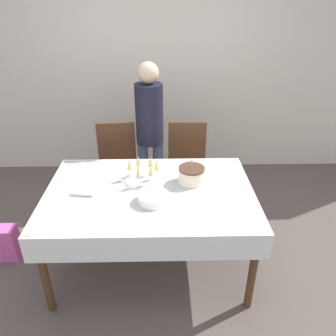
{
  "coord_description": "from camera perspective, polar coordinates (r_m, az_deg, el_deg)",
  "views": [
    {
      "loc": [
        0.1,
        -2.2,
        2.15
      ],
      "look_at": [
        0.15,
        0.15,
        0.87
      ],
      "focal_mm": 35.0,
      "sensor_mm": 36.0,
      "label": 1
    }
  ],
  "objects": [
    {
      "name": "ground_plane",
      "position": [
        3.08,
        -2.84,
        -15.91
      ],
      "size": [
        12.0,
        12.0,
        0.0
      ],
      "primitive_type": "plane",
      "color": "#564C47"
    },
    {
      "name": "wall_back",
      "position": [
        4.16,
        -2.7,
        17.3
      ],
      "size": [
        8.0,
        0.05,
        2.7
      ],
      "color": "silver",
      "rests_on": "ground_plane"
    },
    {
      "name": "dining_table",
      "position": [
        2.66,
        -3.17,
        -5.81
      ],
      "size": [
        1.65,
        1.12,
        0.75
      ],
      "color": "white",
      "rests_on": "ground_plane"
    },
    {
      "name": "dining_chair_far_left",
      "position": [
        3.51,
        -8.78,
        0.56
      ],
      "size": [
        0.45,
        0.45,
        0.96
      ],
      "color": "#51331E",
      "rests_on": "ground_plane"
    },
    {
      "name": "dining_chair_far_right",
      "position": [
        3.49,
        3.33,
        0.69
      ],
      "size": [
        0.43,
        0.43,
        0.96
      ],
      "color": "#51331E",
      "rests_on": "ground_plane"
    },
    {
      "name": "birthday_cake",
      "position": [
        2.69,
        4.1,
        -1.19
      ],
      "size": [
        0.21,
        0.21,
        0.21
      ],
      "color": "beige",
      "rests_on": "dining_table"
    },
    {
      "name": "champagne_tray",
      "position": [
        2.72,
        -4.11,
        -0.6
      ],
      "size": [
        0.34,
        0.34,
        0.18
      ],
      "color": "silver",
      "rests_on": "dining_table"
    },
    {
      "name": "plate_stack_main",
      "position": [
        2.46,
        -2.55,
        -5.2
      ],
      "size": [
        0.23,
        0.23,
        0.06
      ],
      "color": "white",
      "rests_on": "dining_table"
    },
    {
      "name": "cake_knife",
      "position": [
        2.57,
        3.87,
        -4.44
      ],
      "size": [
        0.3,
        0.05,
        0.0
      ],
      "color": "silver",
      "rests_on": "dining_table"
    },
    {
      "name": "fork_pile",
      "position": [
        2.64,
        -14.54,
        -4.31
      ],
      "size": [
        0.18,
        0.09,
        0.02
      ],
      "color": "silver",
      "rests_on": "dining_table"
    },
    {
      "name": "napkin_pile",
      "position": [
        2.74,
        -14.14,
        -3.0
      ],
      "size": [
        0.15,
        0.15,
        0.01
      ],
      "color": "white",
      "rests_on": "dining_table"
    },
    {
      "name": "person_standing",
      "position": [
        3.36,
        -3.23,
        7.41
      ],
      "size": [
        0.28,
        0.28,
        1.58
      ],
      "color": "#3F4C72",
      "rests_on": "ground_plane"
    },
    {
      "name": "gift_bag",
      "position": [
        3.34,
        -26.6,
        -11.59
      ],
      "size": [
        0.24,
        0.14,
        0.33
      ],
      "color": "#E559B2",
      "rests_on": "ground_plane"
    }
  ]
}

